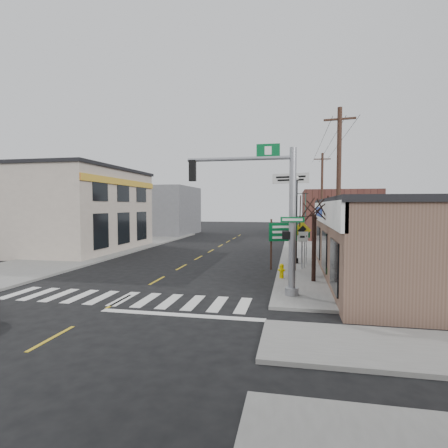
% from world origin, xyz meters
% --- Properties ---
extents(ground, '(140.00, 140.00, 0.00)m').
position_xyz_m(ground, '(0.00, 0.00, 0.00)').
color(ground, black).
rests_on(ground, ground).
extents(sidewalk_right, '(6.00, 38.00, 0.13)m').
position_xyz_m(sidewalk_right, '(9.00, 13.00, 0.07)').
color(sidewalk_right, slate).
rests_on(sidewalk_right, ground).
extents(sidewalk_left, '(6.00, 38.00, 0.13)m').
position_xyz_m(sidewalk_left, '(-9.00, 13.00, 0.07)').
color(sidewalk_left, slate).
rests_on(sidewalk_left, ground).
extents(center_line, '(0.12, 56.00, 0.01)m').
position_xyz_m(center_line, '(0.00, 8.00, 0.01)').
color(center_line, gold).
rests_on(center_line, ground).
extents(crosswalk, '(11.00, 2.20, 0.01)m').
position_xyz_m(crosswalk, '(0.00, 0.40, 0.01)').
color(crosswalk, silver).
rests_on(crosswalk, ground).
extents(left_building, '(12.00, 12.00, 6.80)m').
position_xyz_m(left_building, '(-13.00, 14.00, 3.40)').
color(left_building, '#B7A999').
rests_on(left_building, ground).
extents(bldg_distant_right, '(8.00, 10.00, 5.60)m').
position_xyz_m(bldg_distant_right, '(12.00, 30.00, 2.80)').
color(bldg_distant_right, '#522C25').
rests_on(bldg_distant_right, ground).
extents(bldg_distant_left, '(9.00, 10.00, 6.40)m').
position_xyz_m(bldg_distant_left, '(-11.00, 32.00, 3.20)').
color(bldg_distant_left, slate).
rests_on(bldg_distant_left, ground).
extents(traffic_signal_pole, '(4.97, 0.38, 6.29)m').
position_xyz_m(traffic_signal_pole, '(6.08, 1.89, 3.88)').
color(traffic_signal_pole, '#93959B').
rests_on(traffic_signal_pole, sidewalk_right).
extents(guide_sign, '(1.69, 0.14, 2.96)m').
position_xyz_m(guide_sign, '(6.30, 7.53, 2.03)').
color(guide_sign, '#41291E').
rests_on(guide_sign, sidewalk_right).
extents(fire_hydrant, '(0.23, 0.23, 0.75)m').
position_xyz_m(fire_hydrant, '(6.30, 5.26, 0.53)').
color(fire_hydrant, '#D5BE00').
rests_on(fire_hydrant, sidewalk_right).
extents(ped_crossing_sign, '(1.09, 0.08, 2.82)m').
position_xyz_m(ped_crossing_sign, '(7.38, 8.71, 2.05)').
color(ped_crossing_sign, gray).
rests_on(ped_crossing_sign, sidewalk_right).
extents(lamp_post, '(0.73, 0.58, 5.65)m').
position_xyz_m(lamp_post, '(7.11, 10.21, 3.41)').
color(lamp_post, black).
rests_on(lamp_post, sidewalk_right).
extents(dance_center_sign, '(3.19, 0.20, 6.79)m').
position_xyz_m(dance_center_sign, '(6.60, 17.72, 5.24)').
color(dance_center_sign, gray).
rests_on(dance_center_sign, sidewalk_right).
extents(bare_tree, '(2.47, 2.47, 4.94)m').
position_xyz_m(bare_tree, '(7.88, 4.85, 4.02)').
color(bare_tree, black).
rests_on(bare_tree, sidewalk_right).
extents(shrub_front, '(1.47, 1.47, 1.10)m').
position_xyz_m(shrub_front, '(9.20, 4.66, 0.68)').
color(shrub_front, '#153216').
rests_on(shrub_front, sidewalk_right).
extents(shrub_back, '(1.02, 1.02, 0.77)m').
position_xyz_m(shrub_back, '(9.11, 7.62, 0.51)').
color(shrub_back, black).
rests_on(shrub_back, sidewalk_right).
extents(utility_pole_near, '(1.44, 0.22, 8.26)m').
position_xyz_m(utility_pole_near, '(8.92, 4.27, 4.37)').
color(utility_pole_near, '#40301C').
rests_on(utility_pole_near, sidewalk_right).
extents(utility_pole_far, '(1.51, 0.23, 8.69)m').
position_xyz_m(utility_pole_far, '(9.50, 21.53, 4.59)').
color(utility_pole_far, '#41261C').
rests_on(utility_pole_far, sidewalk_right).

